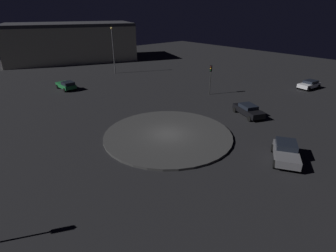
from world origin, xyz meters
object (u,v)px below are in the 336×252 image
(car_white, at_px, (309,84))
(car_grey, at_px, (286,152))
(traffic_light_southwest, at_px, (211,74))
(car_green, at_px, (66,85))
(store_building, at_px, (71,42))
(streetlamp_south, at_px, (113,46))
(car_black, at_px, (248,110))

(car_white, relative_size, car_grey, 0.95)
(car_grey, xyz_separation_m, traffic_light_southwest, (-9.55, -16.60, 2.31))
(car_green, distance_m, car_grey, 33.79)
(car_green, distance_m, car_white, 38.81)
(car_grey, bearing_deg, car_green, -112.43)
(store_building, bearing_deg, streetlamp_south, 111.01)
(streetlamp_south, bearing_deg, store_building, -89.22)
(car_green, xyz_separation_m, car_black, (-12.01, 25.42, 0.01))
(car_white, distance_m, streetlamp_south, 35.26)
(car_green, relative_size, traffic_light_southwest, 0.90)
(car_black, xyz_separation_m, store_building, (0.50, -49.67, 3.63))
(car_green, distance_m, car_black, 28.11)
(car_grey, bearing_deg, streetlamp_south, -131.12)
(car_black, distance_m, traffic_light_southwest, 9.51)
(traffic_light_southwest, relative_size, store_building, 0.14)
(car_black, xyz_separation_m, streetlamp_south, (0.24, -30.33, 4.48))
(car_grey, distance_m, car_black, 10.24)
(car_green, bearing_deg, streetlamp_south, -69.19)
(traffic_light_southwest, xyz_separation_m, streetlamp_south, (3.29, -21.64, 2.11))
(traffic_light_southwest, bearing_deg, streetlamp_south, -106.26)
(streetlamp_south, xyz_separation_m, store_building, (0.26, -19.34, -0.86))
(streetlamp_south, bearing_deg, car_grey, 80.71)
(car_white, xyz_separation_m, streetlamp_south, (17.70, -30.16, 4.49))
(car_white, bearing_deg, store_building, -62.80)
(car_green, bearing_deg, store_building, -27.23)
(car_black, height_order, streetlamp_south, streetlamp_south)
(car_grey, relative_size, traffic_light_southwest, 0.99)
(traffic_light_southwest, distance_m, streetlamp_south, 21.99)
(car_grey, xyz_separation_m, store_building, (-5.99, -57.58, 3.56))
(car_white, xyz_separation_m, car_black, (17.46, 0.17, 0.01))
(streetlamp_south, height_order, store_building, store_building)
(car_green, relative_size, store_building, 0.12)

